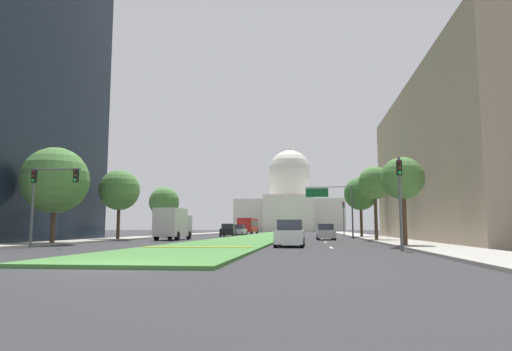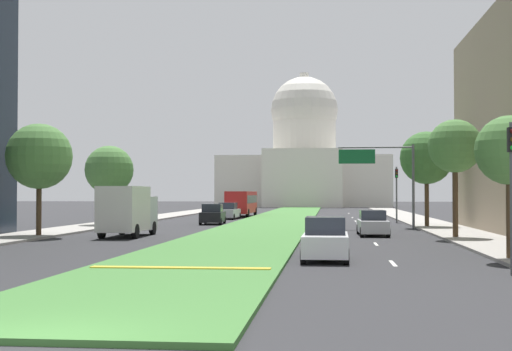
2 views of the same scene
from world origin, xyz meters
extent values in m
plane|color=#2B2B2D|center=(0.00, 67.32, 0.00)|extent=(296.20, 296.20, 0.00)
cube|color=#427A38|center=(0.00, 60.59, 0.07)|extent=(7.13, 121.17, 0.14)
cube|color=gold|center=(0.00, 12.31, 0.16)|extent=(6.41, 0.50, 0.04)
cube|color=silver|center=(7.73, 16.31, 0.00)|extent=(0.16, 2.40, 0.01)
cube|color=silver|center=(7.73, 27.10, 0.00)|extent=(0.16, 2.40, 0.01)
cube|color=silver|center=(7.73, 37.24, 0.00)|extent=(0.16, 2.40, 0.01)
cube|color=silver|center=(7.73, 46.52, 0.00)|extent=(0.16, 2.40, 0.01)
cube|color=silver|center=(7.73, 53.87, 0.00)|extent=(0.16, 2.40, 0.01)
cube|color=silver|center=(7.73, 58.91, 0.00)|extent=(0.16, 2.40, 0.01)
cube|color=silver|center=(7.73, 69.28, 0.00)|extent=(0.16, 2.40, 0.01)
cube|color=silver|center=(7.73, 85.54, 0.00)|extent=(0.16, 2.40, 0.01)
cube|color=#9E9991|center=(-13.91, 53.85, 0.07)|extent=(4.00, 121.17, 0.15)
cube|color=#9E9991|center=(13.91, 53.85, 0.07)|extent=(4.00, 121.17, 0.15)
cube|color=tan|center=(24.57, 31.57, 7.59)|extent=(17.34, 38.14, 15.18)
cube|color=silver|center=(0.00, 134.64, 5.05)|extent=(34.27, 18.60, 10.11)
cube|color=silver|center=(0.00, 123.34, 5.56)|extent=(15.08, 4.00, 11.12)
cylinder|color=silver|center=(0.00, 134.64, 13.71)|extent=(12.81, 12.81, 7.22)
sphere|color=silver|center=(0.00, 134.64, 19.72)|extent=(13.68, 13.68, 13.68)
cylinder|color=silver|center=(0.00, 134.64, 25.87)|extent=(1.80, 1.80, 3.00)
cylinder|color=#515456|center=(-11.41, 13.99, 2.60)|extent=(0.16, 0.16, 5.20)
cube|color=black|center=(-11.41, 13.99, 4.60)|extent=(0.28, 0.24, 0.84)
sphere|color=#510F0F|center=(-11.41, 13.85, 4.88)|extent=(0.18, 0.18, 0.18)
sphere|color=#4C380F|center=(-11.41, 13.85, 4.60)|extent=(0.18, 0.18, 0.18)
sphere|color=#1ED838|center=(-11.41, 13.85, 4.32)|extent=(0.18, 0.18, 0.18)
cylinder|color=#515456|center=(-9.81, 13.99, 5.05)|extent=(3.20, 0.10, 0.10)
cube|color=black|center=(-8.53, 13.99, 4.60)|extent=(0.28, 0.24, 0.84)
sphere|color=#510F0F|center=(-8.53, 13.85, 4.88)|extent=(0.18, 0.18, 0.18)
sphere|color=#4C380F|center=(-8.53, 13.85, 4.60)|extent=(0.18, 0.18, 0.18)
sphere|color=#1ED838|center=(-8.53, 13.85, 4.32)|extent=(0.18, 0.18, 0.18)
cylinder|color=#515456|center=(11.41, 12.48, 2.60)|extent=(0.16, 0.16, 5.20)
cube|color=black|center=(11.41, 12.48, 4.60)|extent=(0.28, 0.24, 0.84)
sphere|color=#510F0F|center=(11.41, 12.34, 4.88)|extent=(0.18, 0.18, 0.18)
sphere|color=#4C380F|center=(11.41, 12.34, 4.60)|extent=(0.18, 0.18, 0.18)
sphere|color=#1ED838|center=(11.41, 12.34, 4.32)|extent=(0.18, 0.18, 0.18)
cylinder|color=#515456|center=(11.41, 55.28, 2.60)|extent=(0.16, 0.16, 5.20)
cube|color=black|center=(11.41, 55.28, 4.60)|extent=(0.28, 0.24, 0.84)
sphere|color=#510F0F|center=(11.41, 55.14, 4.88)|extent=(0.18, 0.18, 0.18)
sphere|color=#4C380F|center=(11.41, 55.14, 4.60)|extent=(0.18, 0.18, 0.18)
sphere|color=#1ED838|center=(11.41, 55.14, 4.32)|extent=(0.18, 0.18, 0.18)
cylinder|color=#515456|center=(11.61, 43.44, 3.25)|extent=(0.20, 0.20, 6.50)
cylinder|color=#515456|center=(8.75, 43.44, 6.30)|extent=(5.72, 0.12, 0.12)
cube|color=#146033|center=(7.32, 43.39, 5.60)|extent=(2.80, 0.08, 1.10)
cylinder|color=#4C3823|center=(-12.83, 18.83, 1.74)|extent=(0.34, 0.34, 3.48)
sphere|color=#4C7F3D|center=(-12.83, 18.83, 4.86)|extent=(5.02, 5.02, 5.02)
cylinder|color=#4C3823|center=(12.57, 17.53, 1.88)|extent=(0.37, 0.37, 3.75)
sphere|color=#4C7F3D|center=(12.57, 17.53, 4.54)|extent=(2.86, 2.86, 2.86)
cylinder|color=#4C3823|center=(-12.88, 30.72, 1.98)|extent=(0.33, 0.33, 3.95)
sphere|color=#4C7F3D|center=(-12.88, 30.72, 5.08)|extent=(4.12, 4.12, 4.12)
cylinder|color=#4C3823|center=(12.75, 31.63, 2.36)|extent=(0.33, 0.33, 4.73)
sphere|color=#4C7F3D|center=(12.75, 31.63, 5.62)|extent=(3.23, 3.23, 3.23)
cylinder|color=#4C3823|center=(-13.15, 45.94, 1.80)|extent=(0.30, 0.30, 3.60)
sphere|color=#4C7F3D|center=(-13.15, 45.94, 4.72)|extent=(4.05, 4.05, 4.05)
cylinder|color=#4C3823|center=(12.90, 45.63, 2.21)|extent=(0.35, 0.35, 4.42)
sphere|color=#3D7033|center=(12.90, 45.63, 5.58)|extent=(4.21, 4.21, 4.21)
cube|color=silver|center=(5.06, 17.30, 0.65)|extent=(1.88, 4.39, 0.87)
cube|color=#282D38|center=(5.07, 17.48, 1.44)|extent=(1.64, 2.12, 0.71)
cylinder|color=black|center=(5.89, 15.55, 0.32)|extent=(0.23, 0.64, 0.64)
cylinder|color=black|center=(4.21, 15.57, 0.32)|extent=(0.23, 0.64, 0.64)
cylinder|color=black|center=(5.92, 19.03, 0.32)|extent=(0.23, 0.64, 0.64)
cylinder|color=black|center=(4.24, 19.05, 0.32)|extent=(0.23, 0.64, 0.64)
cube|color=#BCBCC1|center=(8.01, 34.76, 0.62)|extent=(1.89, 4.62, 0.79)
cube|color=#282D38|center=(8.01, 34.95, 1.34)|extent=(1.63, 2.23, 0.65)
cylinder|color=black|center=(8.87, 32.94, 0.32)|extent=(0.23, 0.64, 0.64)
cylinder|color=black|center=(7.23, 32.91, 0.32)|extent=(0.23, 0.64, 0.64)
cylinder|color=black|center=(8.80, 36.62, 0.32)|extent=(0.23, 0.64, 0.64)
cylinder|color=black|center=(7.16, 36.59, 0.32)|extent=(0.23, 0.64, 0.64)
cube|color=black|center=(-5.12, 50.47, 0.66)|extent=(2.10, 4.55, 0.88)
cube|color=#282D38|center=(-5.11, 50.29, 1.46)|extent=(1.76, 2.22, 0.72)
cylinder|color=black|center=(-6.06, 52.21, 0.32)|extent=(0.25, 0.65, 0.64)
cylinder|color=black|center=(-4.34, 52.30, 0.32)|extent=(0.25, 0.65, 0.64)
cylinder|color=black|center=(-5.90, 48.65, 0.32)|extent=(0.25, 0.65, 0.64)
cylinder|color=black|center=(-4.17, 48.73, 0.32)|extent=(0.25, 0.65, 0.64)
cube|color=#BCBCC1|center=(-5.42, 62.54, 0.64)|extent=(2.11, 4.35, 0.85)
cube|color=#282D38|center=(-5.43, 62.37, 1.41)|extent=(1.76, 2.13, 0.69)
cylinder|color=black|center=(-6.17, 64.26, 0.32)|extent=(0.26, 0.65, 0.64)
cylinder|color=black|center=(-4.47, 64.16, 0.32)|extent=(0.26, 0.65, 0.64)
cylinder|color=black|center=(-6.37, 60.92, 0.32)|extent=(0.26, 0.65, 0.64)
cylinder|color=black|center=(-4.67, 60.82, 0.32)|extent=(0.26, 0.65, 0.64)
cube|color=#BCBCC1|center=(-7.59, 34.45, 1.45)|extent=(2.30, 2.00, 2.20)
cube|color=silver|center=(-7.59, 31.25, 1.80)|extent=(2.30, 4.40, 2.80)
cylinder|color=black|center=(-8.64, 34.45, 0.45)|extent=(0.30, 0.90, 0.90)
cylinder|color=black|center=(-6.54, 34.45, 0.45)|extent=(0.30, 0.90, 0.90)
cylinder|color=black|center=(-8.64, 30.15, 0.45)|extent=(0.30, 0.90, 0.90)
cylinder|color=black|center=(-6.54, 30.15, 0.45)|extent=(0.30, 0.90, 0.90)
cube|color=#B21E1E|center=(-5.06, 70.97, 1.70)|extent=(2.50, 11.00, 2.50)
cube|color=#232833|center=(-5.06, 70.97, 2.05)|extent=(2.52, 10.12, 0.90)
cylinder|color=black|center=(-6.21, 75.27, 0.50)|extent=(0.32, 1.00, 1.00)
cylinder|color=black|center=(-3.91, 75.27, 0.50)|extent=(0.32, 1.00, 1.00)
cylinder|color=black|center=(-6.21, 67.07, 0.50)|extent=(0.32, 1.00, 1.00)
cylinder|color=black|center=(-3.91, 67.07, 0.50)|extent=(0.32, 1.00, 1.00)
camera|label=1|loc=(6.41, -13.46, 1.28)|focal=31.86mm
camera|label=2|loc=(5.27, -12.68, 2.80)|focal=50.56mm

